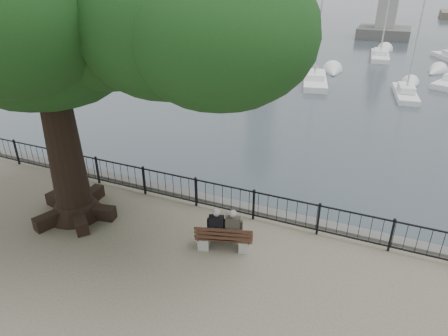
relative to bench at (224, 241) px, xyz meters
The scene contains 13 objects.
harbor 2.50m from the bench, 108.51° to the left, with size 260.00×260.00×1.20m.
railing 1.92m from the bench, 113.29° to the left, with size 22.06×0.06×1.00m.
bench is the anchor object (origin of this frame).
person_left 0.39m from the bench, behind, with size 0.51×0.72×1.33m.
person_right 0.41m from the bench, 37.22° to the left, with size 0.51×0.72×1.33m.
tree 7.34m from the bench, behind, with size 11.83×8.26×9.66m.
lion_monument 49.20m from the bench, 88.55° to the left, with size 6.31×6.31×9.23m.
sailboat_a 20.45m from the bench, 113.27° to the left, with size 2.45×4.78×9.44m.
sailboat_b 23.15m from the bench, 95.31° to the left, with size 3.04×6.42×13.67m.
sailboat_c 22.36m from the bench, 78.49° to the left, with size 1.97×4.97×9.57m.
sailboat_e 27.64m from the bench, 111.15° to the left, with size 2.64×5.86×11.64m.
sailboat_f 35.34m from the bench, 87.01° to the left, with size 2.13×6.06×12.47m.
sailboat_h 39.99m from the bench, 100.19° to the left, with size 1.62×5.67×14.26m.
Camera 1 is at (4.31, -7.53, 7.08)m, focal length 32.00 mm.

